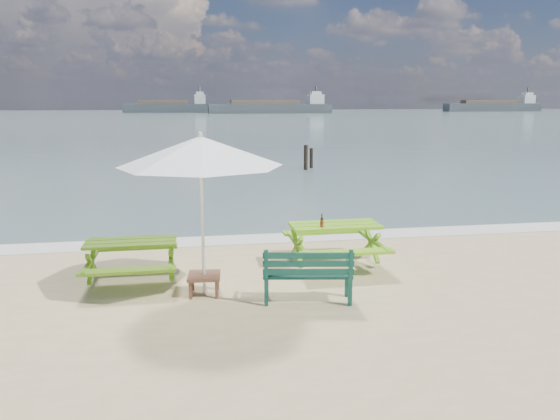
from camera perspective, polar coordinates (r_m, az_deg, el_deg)
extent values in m
plane|color=slate|center=(92.58, -8.97, 9.39)|extent=(300.00, 300.00, 0.00)
cube|color=silver|center=(12.59, -3.61, -3.08)|extent=(22.00, 0.90, 0.01)
cube|color=#6EAD1A|center=(9.89, -15.32, -3.26)|extent=(1.56, 0.73, 0.05)
cube|color=#6EAD1A|center=(10.67, -14.86, -3.79)|extent=(1.56, 0.28, 0.05)
cube|color=#6EAD1A|center=(9.27, -15.66, -6.15)|extent=(1.56, 0.28, 0.05)
cube|color=#6EAD1A|center=(9.99, -15.20, -5.42)|extent=(1.46, 0.88, 0.66)
cube|color=#6EAE1A|center=(10.55, 5.77, -1.60)|extent=(1.72, 0.82, 0.05)
cube|color=#6EAE1A|center=(11.37, 4.63, -2.28)|extent=(1.71, 0.32, 0.05)
cube|color=#6EAE1A|center=(9.88, 7.02, -4.44)|extent=(1.71, 0.32, 0.05)
cube|color=#6EAE1A|center=(10.65, 5.73, -3.84)|extent=(1.62, 0.98, 0.73)
cube|color=#0E3E30|center=(8.73, 2.89, -6.72)|extent=(1.46, 0.64, 0.04)
cube|color=#0E3E30|center=(8.45, 3.00, -5.63)|extent=(1.40, 0.26, 0.36)
cube|color=#0E3E30|center=(8.80, 2.88, -8.09)|extent=(1.37, 0.69, 0.44)
cube|color=brown|center=(9.13, -7.94, -6.83)|extent=(0.57, 0.57, 0.05)
cube|color=brown|center=(9.19, -7.91, -7.83)|extent=(0.50, 0.50, 0.29)
cylinder|color=silver|center=(8.88, -8.11, -1.01)|extent=(0.05, 0.05, 2.53)
cone|color=white|center=(8.71, -8.31, 6.11)|extent=(2.86, 2.86, 0.47)
cylinder|color=brown|center=(10.25, 4.39, -1.37)|extent=(0.06, 0.06, 0.15)
cylinder|color=brown|center=(10.22, 4.40, -0.59)|extent=(0.03, 0.03, 0.07)
cylinder|color=#AB1327|center=(10.25, 4.39, -1.37)|extent=(0.07, 0.07, 0.06)
imported|color=tan|center=(26.66, -3.09, 3.81)|extent=(0.69, 0.49, 1.78)
cylinder|color=black|center=(25.05, 2.71, 5.29)|extent=(0.19, 0.19, 1.34)
cylinder|color=black|center=(25.73, 3.30, 5.21)|extent=(0.16, 0.16, 1.13)
cube|color=#3A4145|center=(160.23, 21.29, 9.94)|extent=(26.61, 4.07, 2.20)
cube|color=silver|center=(165.61, 24.40, 10.49)|extent=(3.20, 3.01, 2.20)
cube|color=#3A4145|center=(136.04, -11.69, 10.34)|extent=(20.87, 5.51, 2.20)
cube|color=silver|center=(135.41, -8.36, 11.38)|extent=(2.69, 3.17, 2.20)
cube|color=#3A4145|center=(127.61, -1.03, 10.51)|extent=(28.51, 4.95, 2.20)
cube|color=silver|center=(130.00, 3.75, 11.47)|extent=(3.51, 3.11, 2.20)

